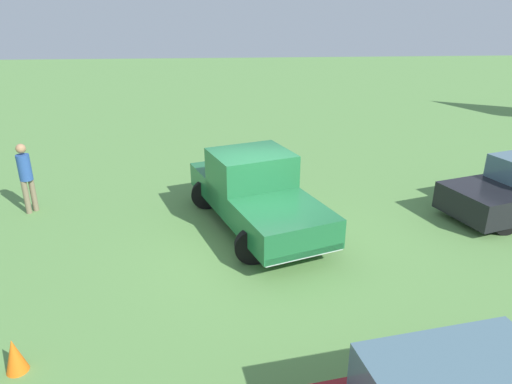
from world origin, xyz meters
TOP-DOWN VIEW (x-y plane):
  - ground_plane at (0.00, 0.00)m, footprint 80.00×80.00m
  - pickup_truck at (0.13, -0.74)m, footprint 3.29×5.16m
  - person_bystander at (5.82, -1.96)m, footprint 0.45×0.45m
  - traffic_cone at (3.97, 3.89)m, footprint 0.32×0.32m

SIDE VIEW (x-z plane):
  - ground_plane at x=0.00m, z-range 0.00..0.00m
  - traffic_cone at x=3.97m, z-range 0.00..0.55m
  - pickup_truck at x=0.13m, z-range 0.03..1.83m
  - person_bystander at x=5.82m, z-range 0.13..1.96m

